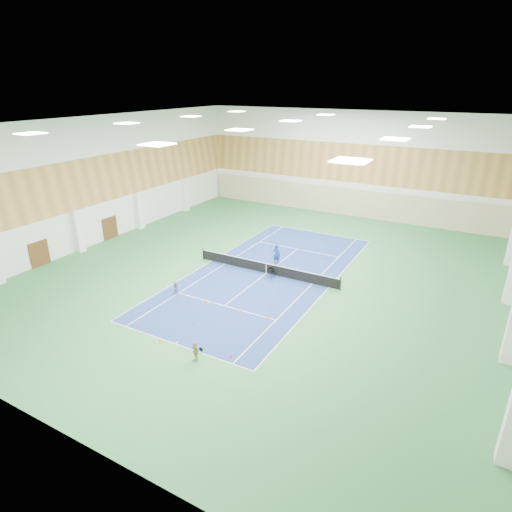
# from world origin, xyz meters

# --- Properties ---
(ground) EXTENTS (40.00, 40.00, 0.00)m
(ground) POSITION_xyz_m (0.00, 0.00, 0.00)
(ground) COLOR #317341
(ground) RESTS_ON ground
(room_shell) EXTENTS (36.00, 40.00, 12.00)m
(room_shell) POSITION_xyz_m (0.00, 0.00, 6.00)
(room_shell) COLOR white
(room_shell) RESTS_ON ground
(wood_cladding) EXTENTS (36.00, 40.00, 8.00)m
(wood_cladding) POSITION_xyz_m (0.00, 0.00, 8.00)
(wood_cladding) COLOR #BD8846
(wood_cladding) RESTS_ON room_shell
(ceiling_light_grid) EXTENTS (21.40, 25.40, 0.06)m
(ceiling_light_grid) POSITION_xyz_m (0.00, 0.00, 11.92)
(ceiling_light_grid) COLOR white
(ceiling_light_grid) RESTS_ON room_shell
(court_surface) EXTENTS (10.97, 23.77, 0.01)m
(court_surface) POSITION_xyz_m (0.00, 0.00, 0.01)
(court_surface) COLOR navy
(court_surface) RESTS_ON ground
(tennis_balls_scatter) EXTENTS (10.57, 22.77, 0.07)m
(tennis_balls_scatter) POSITION_xyz_m (0.00, 0.00, 0.05)
(tennis_balls_scatter) COLOR yellow
(tennis_balls_scatter) RESTS_ON ground
(tennis_net) EXTENTS (12.80, 0.10, 1.10)m
(tennis_net) POSITION_xyz_m (0.00, 0.00, 0.55)
(tennis_net) COLOR black
(tennis_net) RESTS_ON ground
(back_curtain) EXTENTS (35.40, 0.16, 3.20)m
(back_curtain) POSITION_xyz_m (0.00, 19.75, 1.60)
(back_curtain) COLOR #C6B793
(back_curtain) RESTS_ON ground
(door_left_a) EXTENTS (0.08, 1.80, 2.20)m
(door_left_a) POSITION_xyz_m (-17.92, -8.00, 1.10)
(door_left_a) COLOR #593319
(door_left_a) RESTS_ON ground
(door_left_b) EXTENTS (0.08, 1.80, 2.20)m
(door_left_b) POSITION_xyz_m (-17.92, 0.00, 1.10)
(door_left_b) COLOR #593319
(door_left_b) RESTS_ON ground
(coach) EXTENTS (0.67, 0.45, 1.80)m
(coach) POSITION_xyz_m (-0.19, 2.28, 0.90)
(coach) COLOR navy
(coach) RESTS_ON ground
(child_court) EXTENTS (0.59, 0.51, 1.05)m
(child_court) POSITION_xyz_m (-4.10, -6.71, 0.52)
(child_court) COLOR gray
(child_court) RESTS_ON ground
(child_apron) EXTENTS (0.77, 0.51, 1.22)m
(child_apron) POSITION_xyz_m (2.07, -12.61, 0.61)
(child_apron) COLOR tan
(child_apron) RESTS_ON ground
(ball_cart) EXTENTS (0.58, 0.58, 0.86)m
(ball_cart) POSITION_xyz_m (0.73, -0.60, 0.43)
(ball_cart) COLOR black
(ball_cart) RESTS_ON ground
(cone_svc_a) EXTENTS (0.18, 0.18, 0.19)m
(cone_svc_a) POSITION_xyz_m (-3.43, -6.72, 0.10)
(cone_svc_a) COLOR #F65E0C
(cone_svc_a) RESTS_ON ground
(cone_svc_b) EXTENTS (0.19, 0.19, 0.21)m
(cone_svc_b) POSITION_xyz_m (-1.37, -6.72, 0.10)
(cone_svc_b) COLOR #D5480B
(cone_svc_b) RESTS_ON ground
(cone_svc_c) EXTENTS (0.23, 0.23, 0.25)m
(cone_svc_c) POSITION_xyz_m (1.52, -6.63, 0.13)
(cone_svc_c) COLOR orange
(cone_svc_c) RESTS_ON ground
(cone_svc_d) EXTENTS (0.21, 0.21, 0.23)m
(cone_svc_d) POSITION_xyz_m (3.52, -6.41, 0.11)
(cone_svc_d) COLOR orange
(cone_svc_d) RESTS_ON ground
(cone_base_a) EXTENTS (0.18, 0.18, 0.20)m
(cone_base_a) POSITION_xyz_m (-3.45, -11.41, 0.10)
(cone_base_a) COLOR red
(cone_base_a) RESTS_ON ground
(cone_base_b) EXTENTS (0.19, 0.19, 0.21)m
(cone_base_b) POSITION_xyz_m (-0.98, -12.14, 0.11)
(cone_base_b) COLOR #FF550D
(cone_base_b) RESTS_ON ground
(cone_base_c) EXTENTS (0.21, 0.21, 0.23)m
(cone_base_c) POSITION_xyz_m (1.30, -11.63, 0.11)
(cone_base_c) COLOR #E3550B
(cone_base_c) RESTS_ON ground
(cone_base_d) EXTENTS (0.17, 0.17, 0.19)m
(cone_base_d) POSITION_xyz_m (3.70, -11.36, 0.09)
(cone_base_d) COLOR #F9480D
(cone_base_d) RESTS_ON ground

